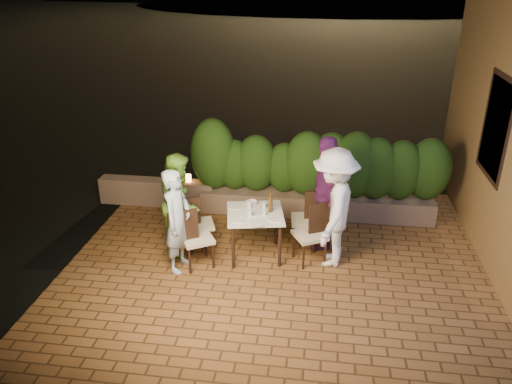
% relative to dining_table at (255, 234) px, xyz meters
% --- Properties ---
extents(ground, '(400.00, 400.00, 0.00)m').
position_rel_dining_table_xyz_m(ground, '(0.69, -0.70, -0.40)').
color(ground, black).
rests_on(ground, ground).
extents(terrace_floor, '(7.00, 6.00, 0.15)m').
position_rel_dining_table_xyz_m(terrace_floor, '(0.69, -0.20, -0.45)').
color(terrace_floor, brown).
rests_on(terrace_floor, ground).
extents(window_pane, '(0.08, 1.00, 1.40)m').
position_rel_dining_table_xyz_m(window_pane, '(3.51, 0.80, 1.62)').
color(window_pane, black).
rests_on(window_pane, building_wall).
extents(window_frame, '(0.06, 1.15, 1.55)m').
position_rel_dining_table_xyz_m(window_frame, '(3.50, 0.80, 1.62)').
color(window_frame, black).
rests_on(window_frame, building_wall).
extents(planter, '(4.20, 0.55, 0.40)m').
position_rel_dining_table_xyz_m(planter, '(0.89, 1.60, -0.17)').
color(planter, '#7A604E').
rests_on(planter, ground).
extents(hedge, '(4.00, 0.70, 1.10)m').
position_rel_dining_table_xyz_m(hedge, '(0.89, 1.60, 0.57)').
color(hedge, '#204111').
rests_on(hedge, planter).
extents(parapet, '(2.20, 0.30, 0.50)m').
position_rel_dining_table_xyz_m(parapet, '(-2.11, 1.60, -0.12)').
color(parapet, '#7A604E').
rests_on(parapet, ground).
extents(hill, '(52.00, 40.00, 22.00)m').
position_rel_dining_table_xyz_m(hill, '(2.69, 59.30, -4.38)').
color(hill, black).
rests_on(hill, ground).
extents(dining_table, '(0.99, 0.99, 0.75)m').
position_rel_dining_table_xyz_m(dining_table, '(0.00, 0.00, 0.00)').
color(dining_table, white).
rests_on(dining_table, ground).
extents(plate_nw, '(0.20, 0.20, 0.01)m').
position_rel_dining_table_xyz_m(plate_nw, '(-0.20, -0.29, 0.38)').
color(plate_nw, white).
rests_on(plate_nw, dining_table).
extents(plate_sw, '(0.20, 0.20, 0.01)m').
position_rel_dining_table_xyz_m(plate_sw, '(-0.33, 0.14, 0.38)').
color(plate_sw, white).
rests_on(plate_sw, dining_table).
extents(plate_ne, '(0.24, 0.24, 0.01)m').
position_rel_dining_table_xyz_m(plate_ne, '(0.34, -0.18, 0.38)').
color(plate_ne, white).
rests_on(plate_ne, dining_table).
extents(plate_se, '(0.23, 0.23, 0.01)m').
position_rel_dining_table_xyz_m(plate_se, '(0.22, 0.31, 0.38)').
color(plate_se, white).
rests_on(plate_se, dining_table).
extents(plate_centre, '(0.25, 0.25, 0.01)m').
position_rel_dining_table_xyz_m(plate_centre, '(-0.01, -0.01, 0.38)').
color(plate_centre, white).
rests_on(plate_centre, dining_table).
extents(plate_front, '(0.24, 0.24, 0.01)m').
position_rel_dining_table_xyz_m(plate_front, '(0.08, -0.34, 0.38)').
color(plate_front, white).
rests_on(plate_front, dining_table).
extents(glass_nw, '(0.07, 0.07, 0.11)m').
position_rel_dining_table_xyz_m(glass_nw, '(-0.05, -0.15, 0.43)').
color(glass_nw, silver).
rests_on(glass_nw, dining_table).
extents(glass_sw, '(0.07, 0.07, 0.12)m').
position_rel_dining_table_xyz_m(glass_sw, '(-0.11, 0.14, 0.43)').
color(glass_sw, silver).
rests_on(glass_sw, dining_table).
extents(glass_ne, '(0.06, 0.06, 0.10)m').
position_rel_dining_table_xyz_m(glass_ne, '(0.15, -0.07, 0.42)').
color(glass_ne, silver).
rests_on(glass_ne, dining_table).
extents(glass_se, '(0.07, 0.07, 0.12)m').
position_rel_dining_table_xyz_m(glass_se, '(0.12, 0.15, 0.43)').
color(glass_se, silver).
rests_on(glass_se, dining_table).
extents(beer_bottle, '(0.06, 0.06, 0.33)m').
position_rel_dining_table_xyz_m(beer_bottle, '(0.23, 0.06, 0.54)').
color(beer_bottle, '#522E0D').
rests_on(beer_bottle, dining_table).
extents(bowl, '(0.24, 0.24, 0.04)m').
position_rel_dining_table_xyz_m(bowl, '(-0.10, 0.30, 0.40)').
color(bowl, white).
rests_on(bowl, dining_table).
extents(chair_left_front, '(0.60, 0.60, 0.95)m').
position_rel_dining_table_xyz_m(chair_left_front, '(-0.82, -0.39, 0.10)').
color(chair_left_front, black).
rests_on(chair_left_front, ground).
extents(chair_left_back, '(0.55, 0.55, 0.92)m').
position_rel_dining_table_xyz_m(chair_left_back, '(-0.90, 0.09, 0.08)').
color(chair_left_back, black).
rests_on(chair_left_back, ground).
extents(chair_right_front, '(0.60, 0.60, 0.96)m').
position_rel_dining_table_xyz_m(chair_right_front, '(0.84, -0.05, 0.10)').
color(chair_right_front, black).
rests_on(chair_right_front, ground).
extents(chair_right_back, '(0.49, 0.49, 0.96)m').
position_rel_dining_table_xyz_m(chair_right_back, '(0.75, 0.44, 0.11)').
color(chair_right_back, black).
rests_on(chair_right_back, ground).
extents(diner_blue, '(0.47, 0.64, 1.59)m').
position_rel_dining_table_xyz_m(diner_blue, '(-1.07, -0.51, 0.42)').
color(diner_blue, '#ABC2DC').
rests_on(diner_blue, ground).
extents(diner_green, '(0.72, 0.87, 1.62)m').
position_rel_dining_table_xyz_m(diner_green, '(-1.18, 0.05, 0.44)').
color(diner_green, '#7CC23C').
rests_on(diner_green, ground).
extents(diner_white, '(0.86, 1.28, 1.83)m').
position_rel_dining_table_xyz_m(diner_white, '(1.18, -0.02, 0.54)').
color(diner_white, white).
rests_on(diner_white, ground).
extents(diner_purple, '(0.64, 1.15, 1.86)m').
position_rel_dining_table_xyz_m(diner_purple, '(1.05, 0.51, 0.55)').
color(diner_purple, '#63236B').
rests_on(diner_purple, ground).
extents(parapet_lamp, '(0.10, 0.10, 0.14)m').
position_rel_dining_table_xyz_m(parapet_lamp, '(-1.48, 1.60, 0.20)').
color(parapet_lamp, orange).
rests_on(parapet_lamp, parapet).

